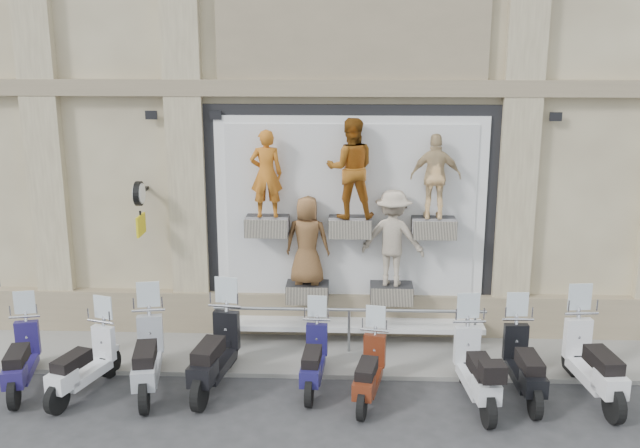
{
  "coord_description": "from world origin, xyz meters",
  "views": [
    {
      "loc": [
        -0.02,
        -10.26,
        5.64
      ],
      "look_at": [
        -0.53,
        1.9,
        2.54
      ],
      "focal_mm": 40.0,
      "sensor_mm": 36.0,
      "label": 1
    }
  ],
  "objects_px": {
    "scooter_e": "(313,348)",
    "scooter_g": "(477,356)",
    "guard_rail": "(349,332)",
    "scooter_h": "(525,352)",
    "clock_sign_bracket": "(140,201)",
    "scooter_f": "(369,360)",
    "scooter_i": "(595,349)",
    "scooter_a": "(20,347)",
    "scooter_b": "(82,352)",
    "scooter_d": "(214,340)",
    "scooter_c": "(147,344)"
  },
  "relations": [
    {
      "from": "clock_sign_bracket",
      "to": "scooter_f",
      "type": "xyz_separation_m",
      "value": [
        4.23,
        -2.17,
        -2.09
      ]
    },
    {
      "from": "scooter_b",
      "to": "scooter_c",
      "type": "relative_size",
      "value": 0.9
    },
    {
      "from": "scooter_c",
      "to": "scooter_a",
      "type": "bearing_deg",
      "value": 170.47
    },
    {
      "from": "scooter_c",
      "to": "scooter_i",
      "type": "bearing_deg",
      "value": -9.97
    },
    {
      "from": "scooter_c",
      "to": "scooter_f",
      "type": "bearing_deg",
      "value": -13.1
    },
    {
      "from": "clock_sign_bracket",
      "to": "scooter_a",
      "type": "xyz_separation_m",
      "value": [
        -1.55,
        -2.03,
        -2.04
      ]
    },
    {
      "from": "scooter_a",
      "to": "guard_rail",
      "type": "bearing_deg",
      "value": 2.99
    },
    {
      "from": "guard_rail",
      "to": "scooter_e",
      "type": "bearing_deg",
      "value": -114.39
    },
    {
      "from": "clock_sign_bracket",
      "to": "scooter_h",
      "type": "height_order",
      "value": "clock_sign_bracket"
    },
    {
      "from": "guard_rail",
      "to": "scooter_c",
      "type": "height_order",
      "value": "scooter_c"
    },
    {
      "from": "guard_rail",
      "to": "scooter_e",
      "type": "height_order",
      "value": "scooter_e"
    },
    {
      "from": "scooter_b",
      "to": "scooter_d",
      "type": "xyz_separation_m",
      "value": [
        2.12,
        0.31,
        0.11
      ]
    },
    {
      "from": "scooter_c",
      "to": "scooter_e",
      "type": "distance_m",
      "value": 2.75
    },
    {
      "from": "scooter_d",
      "to": "scooter_i",
      "type": "relative_size",
      "value": 1.0
    },
    {
      "from": "guard_rail",
      "to": "scooter_g",
      "type": "relative_size",
      "value": 2.5
    },
    {
      "from": "clock_sign_bracket",
      "to": "scooter_g",
      "type": "relative_size",
      "value": 0.5
    },
    {
      "from": "scooter_g",
      "to": "scooter_e",
      "type": "bearing_deg",
      "value": 165.06
    },
    {
      "from": "scooter_f",
      "to": "scooter_h",
      "type": "distance_m",
      "value": 2.54
    },
    {
      "from": "scooter_f",
      "to": "scooter_g",
      "type": "height_order",
      "value": "scooter_g"
    },
    {
      "from": "scooter_i",
      "to": "scooter_g",
      "type": "bearing_deg",
      "value": -179.07
    },
    {
      "from": "scooter_f",
      "to": "scooter_i",
      "type": "relative_size",
      "value": 0.82
    },
    {
      "from": "scooter_c",
      "to": "scooter_b",
      "type": "bearing_deg",
      "value": 178.69
    },
    {
      "from": "scooter_f",
      "to": "scooter_a",
      "type": "bearing_deg",
      "value": -170.37
    },
    {
      "from": "scooter_a",
      "to": "scooter_c",
      "type": "bearing_deg",
      "value": -12.15
    },
    {
      "from": "scooter_d",
      "to": "scooter_g",
      "type": "distance_m",
      "value": 4.28
    },
    {
      "from": "scooter_a",
      "to": "scooter_b",
      "type": "distance_m",
      "value": 1.1
    },
    {
      "from": "scooter_f",
      "to": "scooter_h",
      "type": "bearing_deg",
      "value": 16.34
    },
    {
      "from": "guard_rail",
      "to": "scooter_b",
      "type": "bearing_deg",
      "value": -158.77
    },
    {
      "from": "scooter_a",
      "to": "scooter_i",
      "type": "height_order",
      "value": "scooter_i"
    },
    {
      "from": "scooter_e",
      "to": "scooter_g",
      "type": "bearing_deg",
      "value": -5.93
    },
    {
      "from": "guard_rail",
      "to": "scooter_a",
      "type": "relative_size",
      "value": 2.7
    },
    {
      "from": "clock_sign_bracket",
      "to": "scooter_d",
      "type": "relative_size",
      "value": 0.48
    },
    {
      "from": "scooter_b",
      "to": "scooter_h",
      "type": "bearing_deg",
      "value": 19.29
    },
    {
      "from": "scooter_b",
      "to": "scooter_h",
      "type": "xyz_separation_m",
      "value": [
        7.21,
        0.22,
        0.03
      ]
    },
    {
      "from": "guard_rail",
      "to": "scooter_a",
      "type": "bearing_deg",
      "value": -164.04
    },
    {
      "from": "guard_rail",
      "to": "scooter_b",
      "type": "height_order",
      "value": "scooter_b"
    },
    {
      "from": "clock_sign_bracket",
      "to": "scooter_a",
      "type": "height_order",
      "value": "clock_sign_bracket"
    },
    {
      "from": "scooter_e",
      "to": "scooter_g",
      "type": "relative_size",
      "value": 0.87
    },
    {
      "from": "guard_rail",
      "to": "scooter_h",
      "type": "distance_m",
      "value": 3.23
    },
    {
      "from": "guard_rail",
      "to": "scooter_e",
      "type": "xyz_separation_m",
      "value": [
        -0.59,
        -1.3,
        0.25
      ]
    },
    {
      "from": "clock_sign_bracket",
      "to": "scooter_a",
      "type": "relative_size",
      "value": 0.54
    },
    {
      "from": "scooter_i",
      "to": "scooter_h",
      "type": "bearing_deg",
      "value": 172.93
    },
    {
      "from": "scooter_b",
      "to": "scooter_e",
      "type": "height_order",
      "value": "scooter_b"
    },
    {
      "from": "scooter_d",
      "to": "scooter_i",
      "type": "height_order",
      "value": "scooter_i"
    },
    {
      "from": "guard_rail",
      "to": "scooter_b",
      "type": "relative_size",
      "value": 2.72
    },
    {
      "from": "scooter_f",
      "to": "scooter_h",
      "type": "height_order",
      "value": "scooter_h"
    },
    {
      "from": "scooter_e",
      "to": "scooter_c",
      "type": "bearing_deg",
      "value": -171.84
    },
    {
      "from": "guard_rail",
      "to": "scooter_h",
      "type": "xyz_separation_m",
      "value": [
        2.85,
        -1.47,
        0.33
      ]
    },
    {
      "from": "scooter_d",
      "to": "scooter_c",
      "type": "bearing_deg",
      "value": -164.03
    },
    {
      "from": "scooter_b",
      "to": "scooter_f",
      "type": "height_order",
      "value": "scooter_b"
    }
  ]
}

